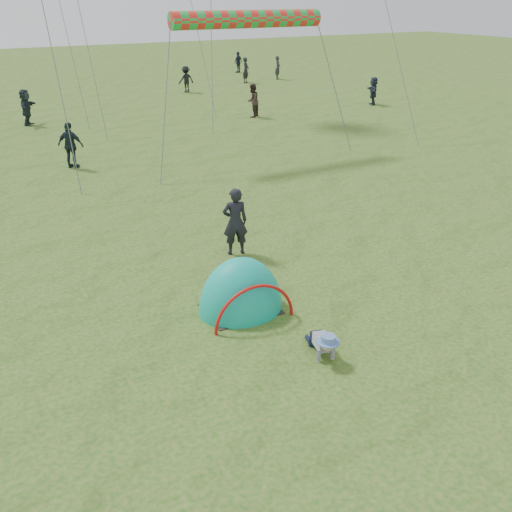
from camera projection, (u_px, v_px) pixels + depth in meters
ground at (376, 365)px, 10.16m from camera, size 140.00×140.00×0.00m
crawling_toddler at (324, 342)px, 10.29m from camera, size 0.70×0.86×0.58m
popup_tent at (241, 309)px, 11.93m from camera, size 1.86×1.55×2.33m
standing_adult at (235, 222)px, 14.13m from camera, size 0.72×0.56×1.73m
crowd_person_0 at (246, 70)px, 41.30m from camera, size 0.77×0.75×1.78m
crowd_person_1 at (252, 101)px, 29.92m from camera, size 1.05×1.03×1.71m
crowd_person_2 at (238, 62)px, 46.63m from camera, size 1.04×0.79×1.65m
crowd_person_3 at (186, 79)px, 37.45m from camera, size 1.12×0.71×1.66m
crowd_person_5 at (373, 91)px, 33.27m from camera, size 1.10×1.51×1.58m
crowd_person_6 at (278, 68)px, 43.05m from camera, size 0.70×0.73×1.68m
crowd_person_8 at (71, 145)px, 21.20m from camera, size 1.03×0.97×1.71m
crowd_person_11 at (26, 107)px, 28.09m from camera, size 1.18×1.68×1.75m
rainbow_tube_kite at (248, 19)px, 21.12m from camera, size 6.13×0.64×0.64m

